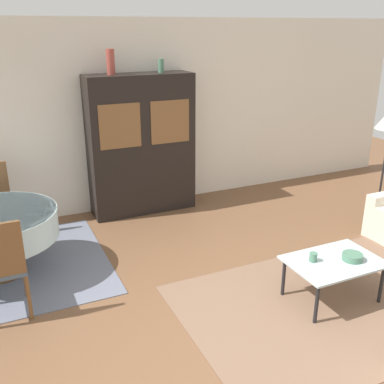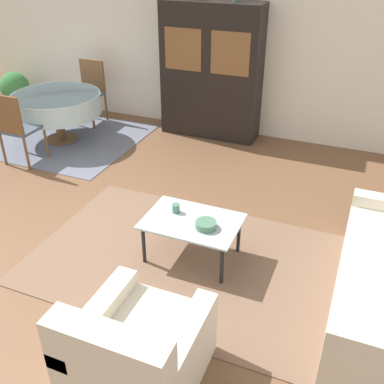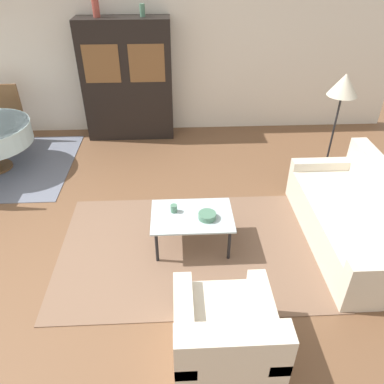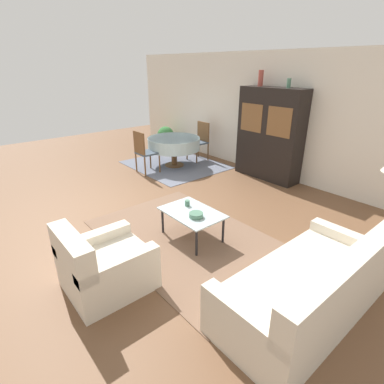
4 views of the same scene
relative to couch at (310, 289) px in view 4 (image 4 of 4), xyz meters
The scene contains 16 objects.
ground_plane 3.17m from the couch, behind, with size 14.00×14.00×0.00m, color brown.
wall_back 4.69m from the couch, 133.39° to the left, with size 10.00×0.06×2.70m.
area_rug 1.93m from the couch, behind, with size 3.05×1.99×0.01m.
dining_rug 5.30m from the couch, 158.06° to the left, with size 2.37×2.03×0.01m.
couch is the anchor object (origin of this frame).
armchair 2.24m from the couch, 139.63° to the right, with size 0.82×0.91×0.82m.
coffee_table 1.91m from the couch, behind, with size 0.91×0.63×0.43m.
display_cabinet 4.22m from the couch, 133.03° to the left, with size 1.49×0.46×1.98m.
dining_table 5.24m from the couch, 158.48° to the left, with size 1.31×1.31×0.72m.
dining_chair_near 4.99m from the couch, 167.92° to the left, with size 0.44×0.44×1.00m.
dining_chair_far 5.63m from the couch, 150.13° to the left, with size 0.44×0.44×1.00m.
cup 2.11m from the couch, behind, with size 0.08×0.08×0.09m.
bowl 1.75m from the couch, behind, with size 0.20×0.20×0.07m.
vase_tall 4.80m from the couch, 136.54° to the left, with size 0.11×0.11×0.33m.
vase_short 4.33m from the couch, 129.54° to the left, with size 0.08×0.08×0.18m.
potted_plant 7.05m from the couch, 156.66° to the left, with size 0.51×0.51×0.67m.
Camera 4 is at (4.22, -2.16, 2.41)m, focal length 28.00 mm.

